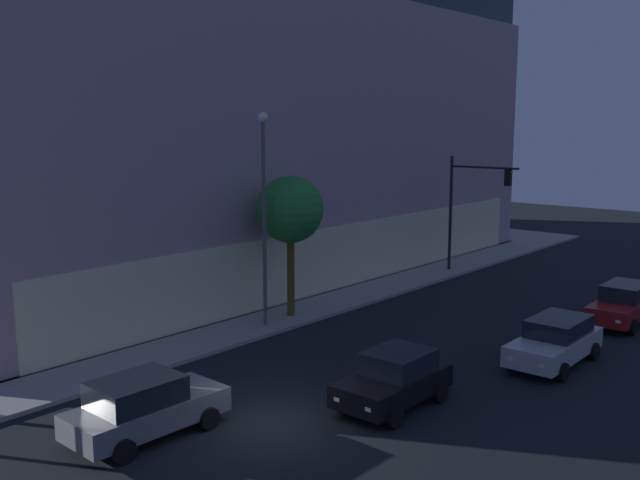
{
  "coord_description": "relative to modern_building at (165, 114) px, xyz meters",
  "views": [
    {
      "loc": [
        -14.06,
        -13.98,
        8.71
      ],
      "look_at": [
        4.85,
        2.22,
        4.61
      ],
      "focal_mm": 39.98,
      "sensor_mm": 36.0,
      "label": 1
    }
  ],
  "objects": [
    {
      "name": "sidewalk_tree",
      "position": [
        -5.84,
        -16.32,
        -4.38
      ],
      "size": [
        2.97,
        2.97,
        6.29
      ],
      "color": "brown",
      "rests_on": "sidewalk_corner"
    },
    {
      "name": "street_lamp_sidewalk",
      "position": [
        -7.75,
        -16.59,
        -3.57
      ],
      "size": [
        0.44,
        0.44,
        9.01
      ],
      "color": "#575757",
      "rests_on": "sidewalk_corner"
    },
    {
      "name": "car_black",
      "position": [
        -11.15,
        -25.62,
        -8.41
      ],
      "size": [
        4.09,
        2.15,
        1.72
      ],
      "color": "black",
      "rests_on": "ground"
    },
    {
      "name": "car_red",
      "position": [
        3.04,
        -27.95,
        -8.4
      ],
      "size": [
        4.76,
        2.1,
        1.74
      ],
      "color": "maroon",
      "rests_on": "ground"
    },
    {
      "name": "car_grey",
      "position": [
        -17.52,
        -21.57,
        -8.4
      ],
      "size": [
        4.57,
        2.25,
        1.75
      ],
      "color": "slate",
      "rests_on": "ground"
    },
    {
      "name": "car_silver",
      "position": [
        -4.07,
        -27.83,
        -8.42
      ],
      "size": [
        4.74,
        2.11,
        1.68
      ],
      "color": "#B7BABF",
      "rests_on": "ground"
    },
    {
      "name": "modern_building",
      "position": [
        0.0,
        0.0,
        0.0
      ],
      "size": [
        39.69,
        29.65,
        18.72
      ],
      "color": "#4C4C51",
      "rests_on": "ground"
    },
    {
      "name": "traffic_light_far_corner",
      "position": [
        7.8,
        -17.71,
        -4.76
      ],
      "size": [
        0.32,
        4.22,
        6.67
      ],
      "color": "black",
      "rests_on": "sidewalk_corner"
    },
    {
      "name": "ground_plane",
      "position": [
        -14.6,
        -23.6,
        -9.28
      ],
      "size": [
        120.0,
        120.0,
        0.0
      ],
      "primitive_type": "plane",
      "color": "black"
    }
  ]
}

